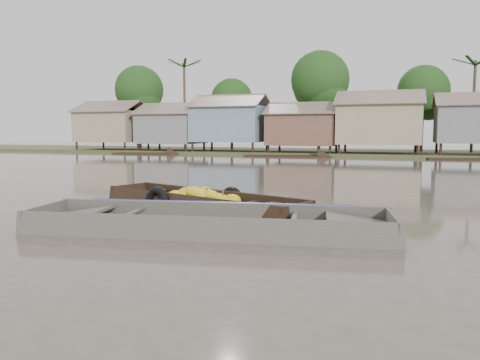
% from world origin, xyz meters
% --- Properties ---
extents(ground, '(120.00, 120.00, 0.00)m').
position_xyz_m(ground, '(0.00, 0.00, 0.00)').
color(ground, '#50473D').
rests_on(ground, ground).
extents(riverbank, '(120.00, 12.47, 10.22)m').
position_xyz_m(riverbank, '(3.03, 31.86, 3.07)').
color(riverbank, '#384723').
rests_on(riverbank, ground).
extents(banana_boat, '(6.37, 3.60, 0.86)m').
position_xyz_m(banana_boat, '(-1.04, 0.51, 0.17)').
color(banana_boat, black).
rests_on(banana_boat, ground).
extents(viewer_boat, '(7.73, 3.11, 0.61)m').
position_xyz_m(viewer_boat, '(0.34, -2.04, 0.06)').
color(viewer_boat, '#45403B').
rests_on(viewer_boat, ground).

